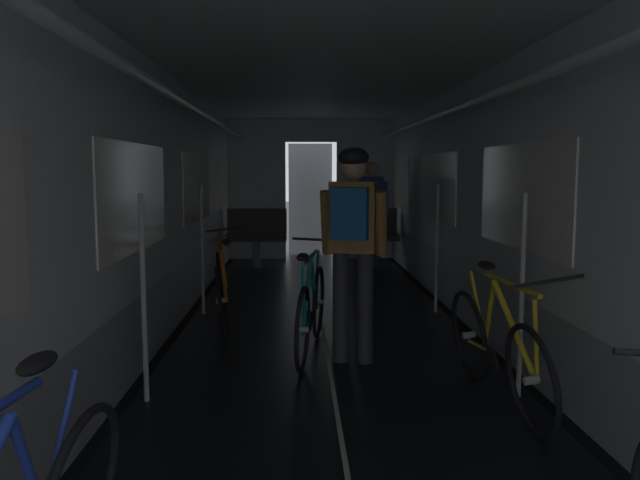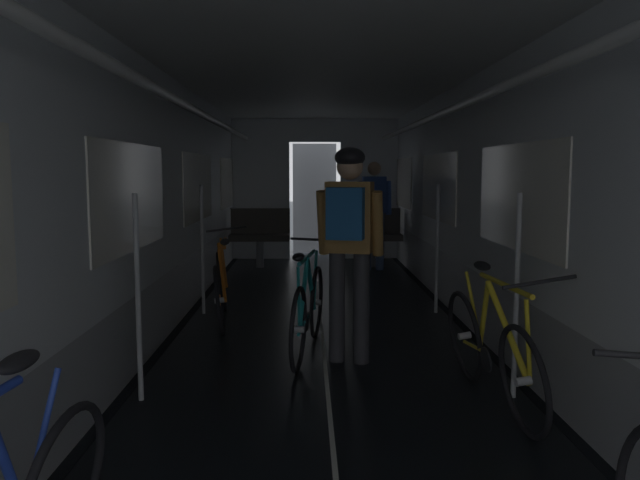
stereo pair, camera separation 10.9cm
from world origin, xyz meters
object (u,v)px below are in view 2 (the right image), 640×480
at_px(bicycle_orange, 221,286).
at_px(bicycle_teal_in_aisle, 308,309).
at_px(bench_seat_far_left, 260,232).
at_px(bench_seat_far_right, 371,232).
at_px(person_cyclist_aisle, 349,231).
at_px(bicycle_yellow, 491,348).
at_px(person_standing_near_bench, 374,208).

relative_size(bicycle_orange, bicycle_teal_in_aisle, 1.01).
height_order(bench_seat_far_left, bicycle_teal_in_aisle, bench_seat_far_left).
height_order(bench_seat_far_right, person_cyclist_aisle, person_cyclist_aisle).
relative_size(bicycle_yellow, bicycle_teal_in_aisle, 1.01).
height_order(bench_seat_far_left, person_standing_near_bench, person_standing_near_bench).
relative_size(bench_seat_far_left, person_standing_near_bench, 0.58).
distance_m(bicycle_yellow, bicycle_teal_in_aisle, 1.70).
distance_m(bench_seat_far_right, person_cyclist_aisle, 5.24).
distance_m(bench_seat_far_right, bicycle_yellow, 6.10).
bearing_deg(person_standing_near_bench, bench_seat_far_left, 168.21).
distance_m(bicycle_orange, bicycle_yellow, 3.12).
distance_m(bicycle_orange, bicycle_teal_in_aisle, 1.42).
relative_size(bench_seat_far_left, person_cyclist_aisle, 0.57).
distance_m(bicycle_orange, person_standing_near_bench, 3.96).
bearing_deg(person_standing_near_bench, bench_seat_far_right, 90.41).
relative_size(bench_seat_far_left, bench_seat_far_right, 1.00).
relative_size(bench_seat_far_right, bicycle_teal_in_aisle, 0.58).
bearing_deg(bicycle_yellow, bicycle_orange, 132.20).
bearing_deg(bicycle_teal_in_aisle, bench_seat_far_right, 78.08).
bearing_deg(bicycle_yellow, bench_seat_far_left, 107.96).
distance_m(bench_seat_far_right, person_standing_near_bench, 0.55).
bearing_deg(bench_seat_far_left, person_cyclist_aisle, -78.05).
relative_size(bench_seat_far_left, bicycle_teal_in_aisle, 0.58).
xyz_separation_m(bicycle_teal_in_aisle, person_standing_near_bench, (1.04, 4.52, 0.59)).
bearing_deg(bench_seat_far_right, bicycle_teal_in_aisle, -101.92).
bearing_deg(bench_seat_far_left, bicycle_teal_in_aisle, -81.11).
relative_size(bench_seat_far_left, bicycle_yellow, 0.58).
relative_size(bench_seat_far_right, person_cyclist_aisle, 0.57).
height_order(bicycle_yellow, person_standing_near_bench, person_standing_near_bench).
bearing_deg(person_cyclist_aisle, bicycle_yellow, -46.47).
distance_m(bench_seat_far_left, bicycle_orange, 3.79).
bearing_deg(bench_seat_far_right, bench_seat_far_left, 180.00).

